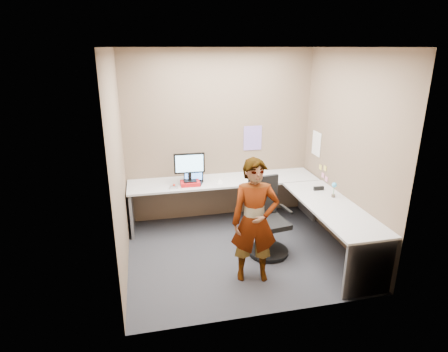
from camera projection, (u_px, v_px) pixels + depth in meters
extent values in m
plane|color=#27272C|center=(239.00, 252.00, 5.20)|extent=(3.00, 3.00, 0.00)
plane|color=brown|center=(219.00, 137.00, 5.96)|extent=(3.00, 0.00, 3.00)
plane|color=brown|center=(347.00, 152.00, 5.07)|extent=(0.00, 2.70, 2.70)
plane|color=brown|center=(119.00, 167.00, 4.45)|extent=(0.00, 2.70, 2.70)
plane|color=white|center=(242.00, 47.00, 4.32)|extent=(3.00, 3.00, 0.00)
cube|color=#B3B3B3|center=(224.00, 181.00, 5.87)|extent=(2.96, 0.65, 0.03)
cube|color=#B3B3B3|center=(332.00, 207.00, 4.91)|extent=(0.65, 1.91, 0.03)
cube|color=#59595B|center=(132.00, 210.00, 5.69)|extent=(0.04, 0.60, 0.70)
cube|color=#59595B|center=(307.00, 195.00, 6.28)|extent=(0.04, 0.60, 0.70)
cube|color=#59595B|center=(369.00, 269.00, 4.18)|extent=(0.60, 0.04, 0.70)
cube|color=red|center=(190.00, 183.00, 5.63)|extent=(0.29, 0.22, 0.06)
cube|color=black|center=(190.00, 181.00, 5.62)|extent=(0.19, 0.14, 0.01)
cube|color=black|center=(190.00, 177.00, 5.62)|extent=(0.05, 0.04, 0.11)
cube|color=black|center=(189.00, 163.00, 5.55)|extent=(0.46, 0.04, 0.31)
cube|color=#92D3FD|center=(189.00, 164.00, 5.53)|extent=(0.41, 0.01, 0.26)
cube|color=black|center=(192.00, 183.00, 5.70)|extent=(0.37, 0.32, 0.02)
cube|color=black|center=(194.00, 174.00, 5.77)|extent=(0.31, 0.17, 0.20)
cube|color=#5094FF|center=(194.00, 174.00, 5.77)|extent=(0.27, 0.14, 0.16)
cube|color=#B7B7BC|center=(174.00, 187.00, 5.51)|extent=(0.12, 0.08, 0.04)
sphere|color=red|center=(174.00, 185.00, 5.49)|extent=(0.04, 0.04, 0.04)
cone|color=white|center=(220.00, 181.00, 5.74)|extent=(0.10, 0.10, 0.06)
cube|color=black|center=(319.00, 188.00, 5.43)|extent=(0.15, 0.05, 0.05)
cylinder|color=brown|center=(333.00, 196.00, 5.18)|extent=(0.05, 0.05, 0.04)
cylinder|color=#338C3F|center=(334.00, 190.00, 5.15)|extent=(0.01, 0.01, 0.14)
sphere|color=#45BAF4|center=(334.00, 185.00, 5.13)|extent=(0.07, 0.07, 0.07)
cube|color=#846BB7|center=(253.00, 138.00, 6.08)|extent=(0.30, 0.01, 0.40)
cube|color=white|center=(316.00, 144.00, 5.93)|extent=(0.01, 0.28, 0.38)
cube|color=#F2E059|center=(325.00, 168.00, 5.70)|extent=(0.01, 0.07, 0.07)
cube|color=pink|center=(323.00, 175.00, 5.79)|extent=(0.01, 0.07, 0.07)
cube|color=pink|center=(326.00, 179.00, 5.69)|extent=(0.01, 0.07, 0.07)
cube|color=#F2E059|center=(320.00, 167.00, 5.85)|extent=(0.01, 0.07, 0.07)
cylinder|color=black|center=(268.00, 251.00, 5.16)|extent=(0.55, 0.55, 0.04)
cylinder|color=black|center=(269.00, 237.00, 5.08)|extent=(0.06, 0.06, 0.40)
cube|color=black|center=(269.00, 223.00, 5.02)|extent=(0.52, 0.52, 0.07)
cube|color=black|center=(263.00, 195.00, 5.10)|extent=(0.44, 0.12, 0.54)
cube|color=black|center=(253.00, 215.00, 4.88)|extent=(0.08, 0.30, 0.03)
cube|color=black|center=(286.00, 209.00, 5.05)|extent=(0.08, 0.30, 0.03)
imported|color=#999399|center=(255.00, 221.00, 4.39)|extent=(0.61, 0.46, 1.53)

